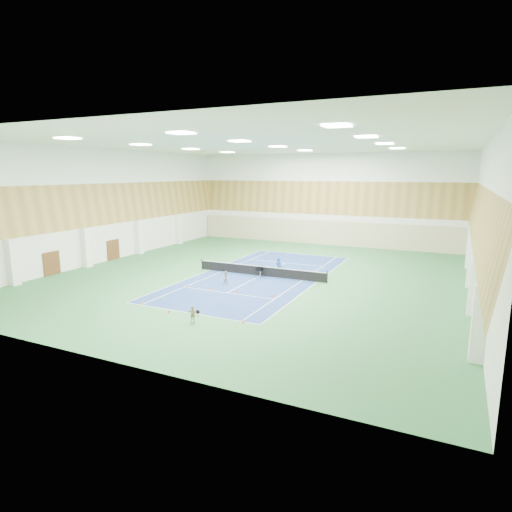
# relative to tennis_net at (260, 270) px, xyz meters

# --- Properties ---
(ground) EXTENTS (40.00, 40.00, 0.00)m
(ground) POSITION_rel_tennis_net_xyz_m (0.00, 0.00, -0.55)
(ground) COLOR #2C6838
(ground) RESTS_ON ground
(room_shell) EXTENTS (36.00, 40.00, 12.00)m
(room_shell) POSITION_rel_tennis_net_xyz_m (0.00, 0.00, 5.45)
(room_shell) COLOR white
(room_shell) RESTS_ON ground
(wood_cladding) EXTENTS (36.00, 40.00, 8.00)m
(wood_cladding) POSITION_rel_tennis_net_xyz_m (0.00, 0.00, 7.45)
(wood_cladding) COLOR #AA823F
(wood_cladding) RESTS_ON room_shell
(ceiling_light_grid) EXTENTS (21.40, 25.40, 0.06)m
(ceiling_light_grid) POSITION_rel_tennis_net_xyz_m (0.00, 0.00, 11.37)
(ceiling_light_grid) COLOR white
(ceiling_light_grid) RESTS_ON room_shell
(court_surface) EXTENTS (10.97, 23.77, 0.01)m
(court_surface) POSITION_rel_tennis_net_xyz_m (0.00, 0.00, -0.55)
(court_surface) COLOR navy
(court_surface) RESTS_ON ground
(tennis_balls_scatter) EXTENTS (10.57, 22.77, 0.07)m
(tennis_balls_scatter) POSITION_rel_tennis_net_xyz_m (0.00, 0.00, -0.50)
(tennis_balls_scatter) COLOR #B9DD25
(tennis_balls_scatter) RESTS_ON ground
(tennis_net) EXTENTS (12.80, 0.10, 1.10)m
(tennis_net) POSITION_rel_tennis_net_xyz_m (0.00, 0.00, 0.00)
(tennis_net) COLOR black
(tennis_net) RESTS_ON ground
(back_curtain) EXTENTS (35.40, 0.16, 3.20)m
(back_curtain) POSITION_rel_tennis_net_xyz_m (0.00, 19.75, 1.05)
(back_curtain) COLOR #C6B793
(back_curtain) RESTS_ON ground
(door_left_a) EXTENTS (0.08, 1.80, 2.20)m
(door_left_a) POSITION_rel_tennis_net_xyz_m (-17.92, -8.00, 0.55)
(door_left_a) COLOR #593319
(door_left_a) RESTS_ON ground
(door_left_b) EXTENTS (0.08, 1.80, 2.20)m
(door_left_b) POSITION_rel_tennis_net_xyz_m (-17.92, 0.00, 0.55)
(door_left_b) COLOR #593319
(door_left_b) RESTS_ON ground
(coach) EXTENTS (0.68, 0.48, 1.79)m
(coach) POSITION_rel_tennis_net_xyz_m (1.59, 0.60, 0.34)
(coach) COLOR navy
(coach) RESTS_ON ground
(child_court) EXTENTS (0.71, 0.64, 1.19)m
(child_court) POSITION_rel_tennis_net_xyz_m (-1.36, -4.11, 0.04)
(child_court) COLOR gray
(child_court) RESTS_ON ground
(child_apron) EXTENTS (0.71, 0.36, 1.17)m
(child_apron) POSITION_rel_tennis_net_xyz_m (1.46, -13.52, 0.03)
(child_apron) COLOR tan
(child_apron) RESTS_ON ground
(ball_cart) EXTENTS (0.59, 0.59, 0.99)m
(ball_cart) POSITION_rel_tennis_net_xyz_m (0.19, -0.60, -0.06)
(ball_cart) COLOR black
(ball_cart) RESTS_ON ground
(cone_svc_a) EXTENTS (0.19, 0.19, 0.21)m
(cone_svc_a) POSITION_rel_tennis_net_xyz_m (-3.84, -6.50, -0.44)
(cone_svc_a) COLOR #EE5B0C
(cone_svc_a) RESTS_ON ground
(cone_svc_b) EXTENTS (0.22, 0.22, 0.24)m
(cone_svc_b) POSITION_rel_tennis_net_xyz_m (-1.58, -6.06, -0.43)
(cone_svc_b) COLOR #FF5B0D
(cone_svc_b) RESTS_ON ground
(cone_svc_c) EXTENTS (0.23, 0.23, 0.25)m
(cone_svc_c) POSITION_rel_tennis_net_xyz_m (0.73, -5.99, -0.42)
(cone_svc_c) COLOR #F7430D
(cone_svc_c) RESTS_ON ground
(cone_svc_d) EXTENTS (0.18, 0.18, 0.20)m
(cone_svc_d) POSITION_rel_tennis_net_xyz_m (3.76, -5.95, -0.45)
(cone_svc_d) COLOR #FF480D
(cone_svc_d) RESTS_ON ground
(cone_base_a) EXTENTS (0.20, 0.20, 0.22)m
(cone_base_a) POSITION_rel_tennis_net_xyz_m (-4.14, -11.71, -0.44)
(cone_base_a) COLOR orange
(cone_base_a) RESTS_ON ground
(cone_base_b) EXTENTS (0.17, 0.17, 0.19)m
(cone_base_b) POSITION_rel_tennis_net_xyz_m (-1.23, -12.43, -0.46)
(cone_base_b) COLOR #FF490D
(cone_base_b) RESTS_ON ground
(cone_base_c) EXTENTS (0.18, 0.18, 0.19)m
(cone_base_c) POSITION_rel_tennis_net_xyz_m (0.79, -11.51, -0.45)
(cone_base_c) COLOR #FF560D
(cone_base_c) RESTS_ON ground
(cone_base_d) EXTENTS (0.20, 0.20, 0.22)m
(cone_base_d) POSITION_rel_tennis_net_xyz_m (4.33, -12.03, -0.44)
(cone_base_d) COLOR #F6560C
(cone_base_d) RESTS_ON ground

